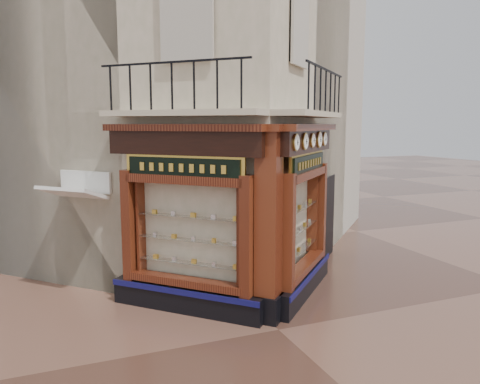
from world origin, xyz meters
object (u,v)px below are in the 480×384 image
signboard_left (183,168)px  clock_a (296,142)px  signboard_right (308,163)px  clock_b (305,141)px  clock_d (319,140)px  corner_pilaster (268,227)px  awning (78,297)px  clock_e (324,139)px  clock_c (313,140)px

signboard_left → clock_a: bearing=-162.2°
clock_a → signboard_right: 1.47m
clock_b → clock_d: (0.89, 0.89, 0.00)m
corner_pilaster → awning: corner_pilaster is taller
clock_d → clock_a: bearing=-180.0°
clock_d → awning: 6.75m
signboard_left → clock_e: bearing=-124.5°
clock_b → clock_c: 0.63m
clock_b → clock_d: bearing=0.0°
corner_pilaster → clock_d: corner_pilaster is taller
corner_pilaster → clock_a: 1.77m
clock_b → signboard_left: bearing=122.2°
awning → signboard_right: bearing=-155.1°
awning → signboard_left: (2.09, -1.83, 3.10)m
corner_pilaster → signboard_right: (1.46, 1.01, 1.15)m
awning → clock_a: bearing=-169.9°
awning → signboard_left: bearing=-176.2°
clock_c → signboard_right: size_ratio=0.17×
clock_e → signboard_left: bearing=145.5°
signboard_right → corner_pilaster: bearing=169.8°
clock_e → clock_b: bearing=180.0°
clock_b → corner_pilaster: bearing=158.0°
clock_d → clock_e: clock_d is taller
signboard_left → signboard_right: signboard_left is taller
clock_c → clock_e: 1.17m
signboard_left → signboard_right: (2.92, 0.00, 0.00)m
clock_a → clock_d: 1.93m
corner_pilaster → clock_b: bearing=-22.0°
clock_b → clock_d: clock_d is taller
clock_c → awning: size_ratio=0.23×
clock_a → signboard_right: bearing=4.6°
corner_pilaster → awning: bearing=96.3°
clock_c → clock_d: bearing=0.0°
awning → signboard_right: signboard_right is taller
corner_pilaster → clock_b: corner_pilaster is taller
clock_c → signboard_right: 0.54m
clock_a → awning: (-4.12, 2.88, -3.62)m
clock_c → signboard_left: (-2.95, 0.12, -0.52)m
corner_pilaster → clock_d: (1.94, 1.33, 1.67)m
clock_c → signboard_left: 3.00m
signboard_left → clock_b: bearing=-147.8°
signboard_left → awning: bearing=3.8°
clock_b → awning: 6.33m
clock_c → clock_e: (0.83, 0.83, 0.00)m
clock_a → clock_e: clock_a is taller
corner_pilaster → signboard_left: 2.12m
signboard_right → signboard_left: bearing=135.0°
corner_pilaster → clock_c: bearing=-14.2°
clock_c → awning: bearing=113.8°
clock_c → clock_a: bearing=180.0°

